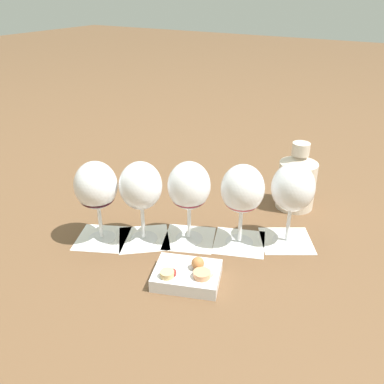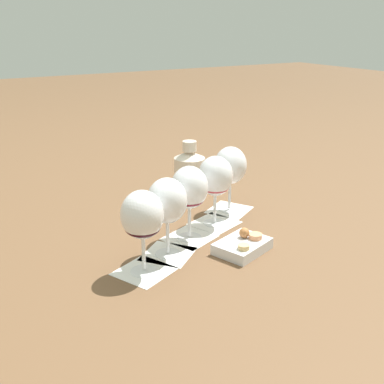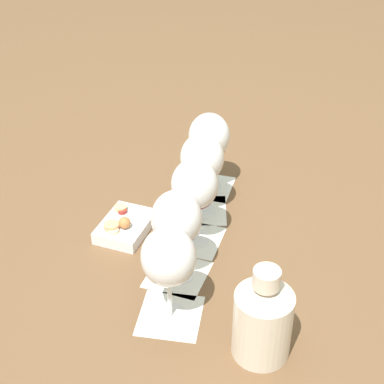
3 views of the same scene
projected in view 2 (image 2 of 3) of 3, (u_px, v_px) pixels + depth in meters
name	position (u px, v px, depth m)	size (l,w,h in m)	color
ground_plane	(192.00, 237.00, 1.28)	(8.00, 8.00, 0.00)	brown
tasting_card_0	(229.00, 210.00, 1.46)	(0.16, 0.16, 0.00)	white
tasting_card_1	(215.00, 223.00, 1.36)	(0.15, 0.15, 0.00)	white
tasting_card_2	(189.00, 237.00, 1.28)	(0.15, 0.15, 0.00)	white
tasting_card_3	(168.00, 254.00, 1.19)	(0.16, 0.16, 0.00)	white
tasting_card_4	(144.00, 271.00, 1.10)	(0.15, 0.15, 0.00)	white
wine_glass_0	(230.00, 168.00, 1.41)	(0.10, 0.10, 0.20)	white
wine_glass_1	(215.00, 179.00, 1.32)	(0.10, 0.10, 0.20)	white
wine_glass_2	(189.00, 190.00, 1.23)	(0.10, 0.10, 0.20)	white
wine_glass_3	(167.00, 204.00, 1.14)	(0.10, 0.10, 0.20)	white
wine_glass_4	(142.00, 218.00, 1.06)	(0.10, 0.10, 0.20)	white
ceramic_vase	(190.00, 172.00, 1.55)	(0.10, 0.10, 0.18)	beige
snack_dish	(243.00, 245.00, 1.20)	(0.16, 0.14, 0.05)	silver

